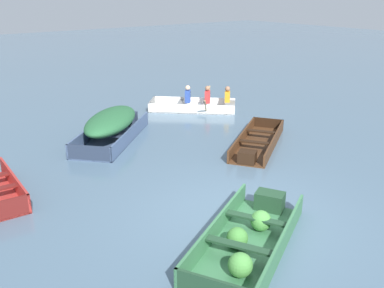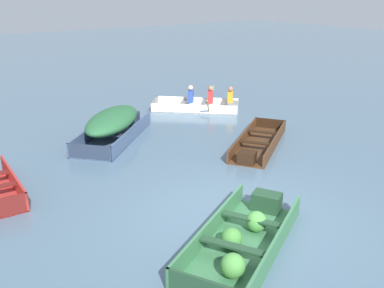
% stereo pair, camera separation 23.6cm
% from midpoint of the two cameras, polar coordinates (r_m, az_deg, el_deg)
% --- Properties ---
extents(ground_plane, '(80.00, 80.00, 0.00)m').
position_cam_midpoint_polar(ground_plane, '(8.44, 6.60, -9.62)').
color(ground_plane, slate).
extents(dinghy_green_foreground, '(3.35, 2.52, 0.42)m').
position_cam_midpoint_polar(dinghy_green_foreground, '(7.53, 7.89, -12.22)').
color(dinghy_green_foreground, '#387047').
rests_on(dinghy_green_foreground, ground).
extents(skiff_dark_varnish_mid_moored, '(3.25, 2.58, 0.34)m').
position_cam_midpoint_polar(skiff_dark_varnish_mid_moored, '(12.02, 9.35, 0.07)').
color(skiff_dark_varnish_mid_moored, '#4C2D19').
rests_on(skiff_dark_varnish_mid_moored, ground).
extents(skiff_slate_blue_far_moored, '(3.33, 3.18, 0.86)m').
position_cam_midpoint_polar(skiff_slate_blue_far_moored, '(12.60, -9.98, 2.81)').
color(skiff_slate_blue_far_moored, '#475B7F').
rests_on(skiff_slate_blue_far_moored, ground).
extents(rowboat_white_with_crew, '(3.00, 2.95, 0.90)m').
position_cam_midpoint_polar(rowboat_white_with_crew, '(15.58, 1.73, 5.27)').
color(rowboat_white_with_crew, white).
rests_on(rowboat_white_with_crew, ground).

